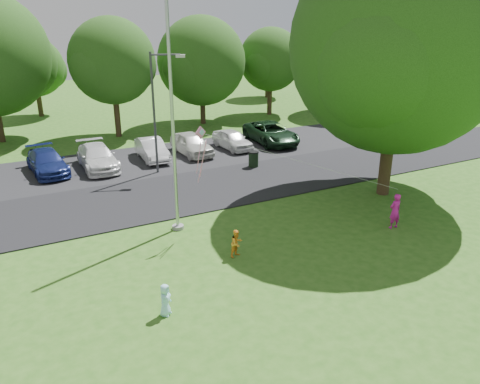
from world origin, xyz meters
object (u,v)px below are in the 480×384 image
child_blue (165,300)px  big_tree (399,51)px  trash_can (253,159)px  flagpole (173,135)px  kite (209,146)px  woman (395,211)px  street_lamp (158,103)px  child_yellow (237,243)px

child_blue → big_tree: bearing=-26.5°
child_blue → trash_can: bearing=4.6°
flagpole → trash_can: (7.21, 6.16, -3.66)m
flagpole → kite: bearing=-43.4°
big_tree → woman: size_ratio=7.95×
flagpole → child_blue: size_ratio=9.44×
street_lamp → woman: (6.42, -12.01, -3.35)m
kite → trash_can: bearing=32.7°
kite → woman: bearing=-41.0°
big_tree → child_blue: (-13.46, -4.76, -6.61)m
flagpole → big_tree: bearing=-5.0°
street_lamp → kite: 8.82m
flagpole → street_lamp: flagpole is taller
street_lamp → child_yellow: bearing=-73.8°
street_lamp → child_yellow: 11.71m
trash_can → big_tree: (3.70, -7.12, 6.64)m
big_tree → flagpole: bearing=175.0°
trash_can → woman: bearing=-83.7°
flagpole → street_lamp: bearing=75.9°
flagpole → trash_can: size_ratio=9.95×
trash_can → child_blue: size_ratio=0.95×
trash_can → big_tree: size_ratio=0.08×
child_blue → child_yellow: bearing=-13.5°
flagpole → big_tree: big_tree is taller
flagpole → child_yellow: bearing=-71.5°
child_yellow → child_blue: 4.36m
child_blue → kite: 6.79m
kite → big_tree: bearing=-16.5°
street_lamp → trash_can: 6.59m
big_tree → woman: bearing=-127.6°
street_lamp → big_tree: bearing=-23.7°
flagpole → street_lamp: (1.95, 7.73, -0.03)m
street_lamp → trash_can: size_ratio=6.86×
woman → child_yellow: 7.29m
woman → child_blue: size_ratio=1.49×
flagpole → trash_can: flagpole is taller
woman → big_tree: bearing=-126.1°
trash_can → kite: bearing=-130.3°
woman → child_yellow: bearing=-5.6°
big_tree → child_yellow: (-9.78, -2.42, -6.59)m
kite → child_blue: bearing=-144.9°
trash_can → child_yellow: size_ratio=0.92×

